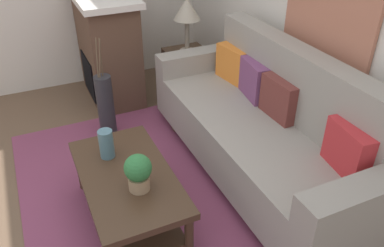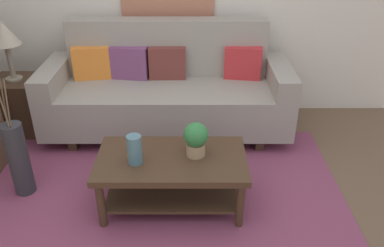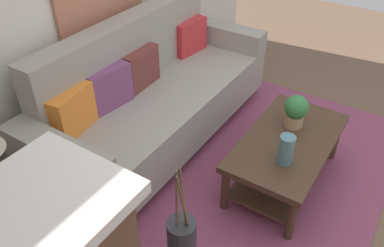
{
  "view_description": "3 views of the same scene",
  "coord_description": "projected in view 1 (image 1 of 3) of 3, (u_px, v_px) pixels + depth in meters",
  "views": [
    {
      "loc": [
        2.18,
        -0.14,
        2.16
      ],
      "look_at": [
        0.05,
        0.84,
        0.69
      ],
      "focal_mm": 36.81,
      "sensor_mm": 36.0,
      "label": 1
    },
    {
      "loc": [
        0.23,
        -2.1,
        2.06
      ],
      "look_at": [
        0.22,
        0.73,
        0.49
      ],
      "focal_mm": 37.23,
      "sensor_mm": 36.0,
      "label": 2
    },
    {
      "loc": [
        -2.18,
        -0.28,
        2.23
      ],
      "look_at": [
        -0.2,
        0.99,
        0.48
      ],
      "focal_mm": 36.37,
      "sensor_mm": 36.0,
      "label": 3
    }
  ],
  "objects": [
    {
      "name": "ground_plane",
      "position": [
        85.0,
        225.0,
        2.87
      ],
      "size": [
        8.85,
        8.85,
        0.0
      ],
      "primitive_type": "plane",
      "color": "brown"
    },
    {
      "name": "floor_vase_branch_b",
      "position": [
        101.0,
        57.0,
        3.48
      ],
      "size": [
        0.03,
        0.02,
        0.36
      ],
      "primitive_type": "cylinder",
      "rotation": [
        -0.02,
        0.06,
        0.0
      ],
      "color": "brown",
      "rests_on": "floor_vase"
    },
    {
      "name": "framed_painting",
      "position": [
        331.0,
        0.0,
        2.82
      ],
      "size": [
        0.93,
        0.03,
        0.81
      ],
      "primitive_type": "cube",
      "color": "#B77056"
    },
    {
      "name": "area_rug",
      "position": [
        150.0,
        205.0,
        3.05
      ],
      "size": [
        2.88,
        1.84,
        0.01
      ],
      "primitive_type": "cube",
      "color": "#843D5B",
      "rests_on": "ground_plane"
    },
    {
      "name": "fireplace",
      "position": [
        108.0,
        48.0,
        4.26
      ],
      "size": [
        1.02,
        0.58,
        1.16
      ],
      "color": "brown",
      "rests_on": "ground_plane"
    },
    {
      "name": "floor_vase",
      "position": [
        106.0,
        106.0,
        3.73
      ],
      "size": [
        0.16,
        0.16,
        0.62
      ],
      "primitive_type": "cylinder",
      "color": "#2D2D33",
      "rests_on": "ground_plane"
    },
    {
      "name": "coffee_table",
      "position": [
        128.0,
        187.0,
        2.76
      ],
      "size": [
        1.1,
        0.6,
        0.43
      ],
      "color": "#422D1E",
      "rests_on": "ground_plane"
    },
    {
      "name": "potted_plant_tabletop",
      "position": [
        138.0,
        172.0,
        2.5
      ],
      "size": [
        0.18,
        0.18,
        0.26
      ],
      "color": "tan",
      "rests_on": "coffee_table"
    },
    {
      "name": "throw_pillow_crimson",
      "position": [
        348.0,
        149.0,
        2.52
      ],
      "size": [
        0.37,
        0.17,
        0.32
      ],
      "primitive_type": "cube",
      "rotation": [
        0.0,
        0.0,
        -0.14
      ],
      "color": "red",
      "rests_on": "couch"
    },
    {
      "name": "table_lamp",
      "position": [
        187.0,
        11.0,
        4.02
      ],
      "size": [
        0.28,
        0.28,
        0.57
      ],
      "color": "gray",
      "rests_on": "side_table"
    },
    {
      "name": "tabletop_vase",
      "position": [
        106.0,
        144.0,
        2.81
      ],
      "size": [
        0.11,
        0.11,
        0.22
      ],
      "primitive_type": "cylinder",
      "color": "slate",
      "rests_on": "coffee_table"
    },
    {
      "name": "throw_pillow_plum",
      "position": [
        254.0,
        80.0,
        3.38
      ],
      "size": [
        0.37,
        0.17,
        0.32
      ],
      "primitive_type": "cube",
      "rotation": [
        0.0,
        0.0,
        -0.14
      ],
      "color": "#7A4270",
      "rests_on": "couch"
    },
    {
      "name": "throw_pillow_maroon",
      "position": [
        279.0,
        99.0,
        3.09
      ],
      "size": [
        0.36,
        0.13,
        0.32
      ],
      "primitive_type": "cube",
      "rotation": [
        0.0,
        0.0,
        0.03
      ],
      "color": "brown",
      "rests_on": "couch"
    },
    {
      "name": "couch",
      "position": [
        263.0,
        129.0,
        3.18
      ],
      "size": [
        2.36,
        0.84,
        1.08
      ],
      "color": "gray",
      "rests_on": "ground_plane"
    },
    {
      "name": "side_table",
      "position": [
        187.0,
        75.0,
        4.4
      ],
      "size": [
        0.44,
        0.44,
        0.56
      ],
      "primitive_type": "cube",
      "color": "#422D1E",
      "rests_on": "ground_plane"
    },
    {
      "name": "wall_back",
      "position": [
        338.0,
        8.0,
        2.87
      ],
      "size": [
        4.85,
        0.1,
        2.7
      ],
      "primitive_type": "cube",
      "color": "silver",
      "rests_on": "ground_plane"
    },
    {
      "name": "throw_pillow_orange",
      "position": [
        232.0,
        64.0,
        3.67
      ],
      "size": [
        0.37,
        0.17,
        0.32
      ],
      "primitive_type": "cube",
      "rotation": [
        0.0,
        0.0,
        0.15
      ],
      "color": "orange",
      "rests_on": "couch"
    },
    {
      "name": "floor_vase_branch_a",
      "position": [
        100.0,
        59.0,
        3.45
      ],
      "size": [
        0.03,
        0.05,
        0.36
      ],
      "primitive_type": "cylinder",
      "rotation": [
        -0.11,
        0.04,
        0.0
      ],
      "color": "brown",
      "rests_on": "floor_vase"
    },
    {
      "name": "floor_vase_branch_c",
      "position": [
        97.0,
        58.0,
        3.47
      ],
      "size": [
        0.05,
        0.04,
        0.36
      ],
      "primitive_type": "cylinder",
      "rotation": [
        -0.09,
        -0.11,
        0.0
      ],
      "color": "brown",
      "rests_on": "floor_vase"
    }
  ]
}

